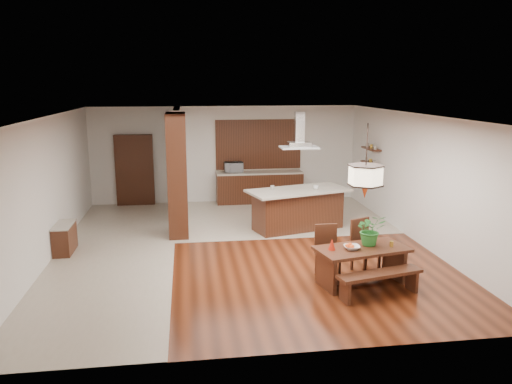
{
  "coord_description": "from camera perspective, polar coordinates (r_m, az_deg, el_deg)",
  "views": [
    {
      "loc": [
        -1.18,
        -10.48,
        3.56
      ],
      "look_at": [
        0.3,
        0.0,
        1.25
      ],
      "focal_mm": 35.0,
      "sensor_mm": 36.0,
      "label": 1
    }
  ],
  "objects": [
    {
      "name": "dining_chair_right",
      "position": [
        9.84,
        12.48,
        -6.06
      ],
      "size": [
        0.59,
        0.59,
        1.01
      ],
      "primitive_type": null,
      "rotation": [
        0.0,
        0.0,
        0.39
      ],
      "color": "black",
      "rests_on": "ground"
    },
    {
      "name": "partition_stub",
      "position": [
        13.94,
        -8.87,
        3.46
      ],
      "size": [
        0.18,
        2.4,
        2.9
      ],
      "primitive_type": "cube",
      "color": "silver",
      "rests_on": "ground"
    },
    {
      "name": "soffit_band",
      "position": [
        10.56,
        -1.63,
        8.65
      ],
      "size": [
        8.0,
        9.0,
        0.02
      ],
      "primitive_type": "cube",
      "color": "#401E10",
      "rests_on": "room_shell"
    },
    {
      "name": "pendant_lantern",
      "position": [
        8.81,
        12.48,
        3.45
      ],
      "size": [
        0.64,
        0.64,
        1.31
      ],
      "primitive_type": null,
      "color": "#FCE9C1",
      "rests_on": "room_shell"
    },
    {
      "name": "shelf_upper",
      "position": [
        14.13,
        13.02,
        4.84
      ],
      "size": [
        0.26,
        0.9,
        0.04
      ],
      "primitive_type": "cube",
      "color": "black",
      "rests_on": "room_shell"
    },
    {
      "name": "kitchen_window",
      "position": [
        15.2,
        0.27,
        5.48
      ],
      "size": [
        2.6,
        0.08,
        1.5
      ],
      "primitive_type": "cube",
      "color": "brown",
      "rests_on": "room_shell"
    },
    {
      "name": "tile_hallway",
      "position": [
        11.17,
        -15.79,
        -6.72
      ],
      "size": [
        2.5,
        9.0,
        0.01
      ],
      "primitive_type": "cube",
      "color": "#BAAE9B",
      "rests_on": "ground"
    },
    {
      "name": "hallway_doorway",
      "position": [
        15.16,
        -13.69,
        2.43
      ],
      "size": [
        1.1,
        0.2,
        2.1
      ],
      "primitive_type": "cube",
      "color": "black",
      "rests_on": "ground"
    },
    {
      "name": "dining_bench",
      "position": [
        8.88,
        13.94,
        -10.19
      ],
      "size": [
        1.57,
        0.67,
        0.43
      ],
      "primitive_type": null,
      "rotation": [
        0.0,
        0.0,
        0.23
      ],
      "color": "black",
      "rests_on": "ground"
    },
    {
      "name": "foliage_plant",
      "position": [
        9.27,
        12.96,
        -4.22
      ],
      "size": [
        0.53,
        0.46,
        0.58
      ],
      "primitive_type": "imported",
      "rotation": [
        0.0,
        0.0,
        -0.02
      ],
      "color": "#246E27",
      "rests_on": "dining_table"
    },
    {
      "name": "gold_ornament",
      "position": [
        9.35,
        15.23,
        -5.74
      ],
      "size": [
        0.08,
        0.08,
        0.1
      ],
      "primitive_type": "cylinder",
      "rotation": [
        0.0,
        0.0,
        -0.2
      ],
      "color": "gold",
      "rests_on": "dining_table"
    },
    {
      "name": "room_shell",
      "position": [
        10.65,
        -1.6,
        4.22
      ],
      "size": [
        9.0,
        9.04,
        2.92
      ],
      "color": "#3C180A",
      "rests_on": "ground"
    },
    {
      "name": "fruit_bowl",
      "position": [
        9.05,
        10.9,
        -6.23
      ],
      "size": [
        0.3,
        0.3,
        0.07
      ],
      "primitive_type": "imported",
      "rotation": [
        0.0,
        0.0,
        -0.06
      ],
      "color": "#C0B2A8",
      "rests_on": "dining_table"
    },
    {
      "name": "kitchen_island",
      "position": [
        12.39,
        4.81,
        -1.91
      ],
      "size": [
        2.68,
        1.73,
        1.02
      ],
      "rotation": [
        0.0,
        0.0,
        0.29
      ],
      "color": "black",
      "rests_on": "ground"
    },
    {
      "name": "dining_chair_left",
      "position": [
        9.45,
        8.25,
        -6.79
      ],
      "size": [
        0.43,
        0.43,
        0.97
      ],
      "primitive_type": null,
      "rotation": [
        0.0,
        0.0,
        0.0
      ],
      "color": "black",
      "rests_on": "ground"
    },
    {
      "name": "microwave",
      "position": [
        14.98,
        -2.57,
        2.85
      ],
      "size": [
        0.55,
        0.38,
        0.3
      ],
      "primitive_type": "imported",
      "rotation": [
        0.0,
        0.0,
        0.02
      ],
      "color": "silver",
      "rests_on": "rear_counter"
    },
    {
      "name": "shelf_lower",
      "position": [
        14.18,
        12.95,
        3.24
      ],
      "size": [
        0.26,
        0.9,
        0.04
      ],
      "primitive_type": "cube",
      "color": "black",
      "rests_on": "room_shell"
    },
    {
      "name": "range_hood",
      "position": [
        12.06,
        4.97,
        7.06
      ],
      "size": [
        0.9,
        0.55,
        0.87
      ],
      "primitive_type": null,
      "color": "silver",
      "rests_on": "room_shell"
    },
    {
      "name": "hallway_console",
      "position": [
        11.46,
        -21.03,
        -4.97
      ],
      "size": [
        0.37,
        0.88,
        0.63
      ],
      "primitive_type": "cube",
      "color": "black",
      "rests_on": "ground"
    },
    {
      "name": "napkin_cone",
      "position": [
        8.94,
        8.67,
        -5.93
      ],
      "size": [
        0.16,
        0.16,
        0.2
      ],
      "primitive_type": "cone",
      "rotation": [
        0.0,
        0.0,
        0.25
      ],
      "color": "#AE1D0C",
      "rests_on": "dining_table"
    },
    {
      "name": "dining_table",
      "position": [
        9.24,
        11.98,
        -7.3
      ],
      "size": [
        1.77,
        1.14,
        0.68
      ],
      "rotation": [
        0.0,
        0.0,
        0.21
      ],
      "color": "black",
      "rests_on": "ground"
    },
    {
      "name": "rear_counter",
      "position": [
        15.15,
        0.4,
        0.57
      ],
      "size": [
        2.6,
        0.62,
        0.95
      ],
      "color": "black",
      "rests_on": "ground"
    },
    {
      "name": "partition_pier",
      "position": [
        11.87,
        -8.98,
        1.92
      ],
      "size": [
        0.45,
        1.0,
        2.9
      ],
      "primitive_type": "cube",
      "color": "black",
      "rests_on": "ground"
    },
    {
      "name": "island_cup",
      "position": [
        12.27,
        6.87,
        0.53
      ],
      "size": [
        0.13,
        0.13,
        0.1
      ],
      "primitive_type": "imported",
      "rotation": [
        0.0,
        0.0,
        -0.05
      ],
      "color": "white",
      "rests_on": "kitchen_island"
    },
    {
      "name": "tile_kitchen",
      "position": [
        13.67,
        2.48,
        -2.77
      ],
      "size": [
        5.5,
        4.0,
        0.01
      ],
      "primitive_type": "cube",
      "color": "#BAAE9B",
      "rests_on": "ground"
    }
  ]
}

